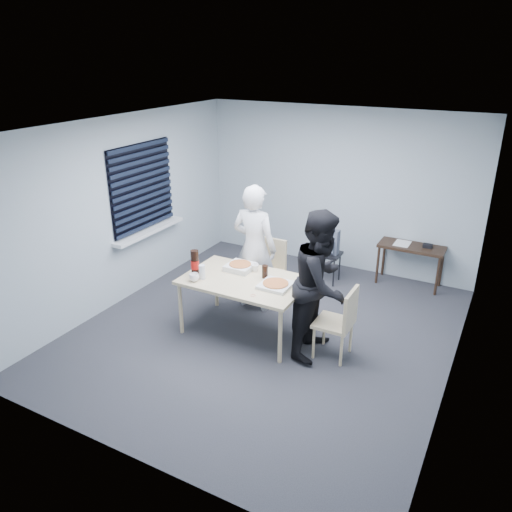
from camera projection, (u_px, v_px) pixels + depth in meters
The scene contains 19 objects.
room at pixel (144, 194), 7.21m from camera, with size 5.00×5.00×5.00m.
dining_table at pixel (245, 284), 6.22m from camera, with size 1.52×0.96×0.74m.
chair_far at pixel (270, 265), 7.17m from camera, with size 0.42×0.42×0.89m.
chair_right at pixel (341, 319), 5.75m from camera, with size 0.42×0.42×0.89m.
person_white at pixel (254, 248), 6.78m from camera, with size 0.65×0.42×1.77m, color silver.
person_black at pixel (321, 284), 5.74m from camera, with size 0.86×0.47×1.77m, color black.
side_table at pixel (411, 250), 7.55m from camera, with size 0.97×0.43×0.65m.
stool at pixel (329, 260), 7.72m from camera, with size 0.35×0.35×0.48m.
backpack at pixel (330, 242), 7.60m from camera, with size 0.27×0.20×0.38m.
pizza_box_a at pixel (240, 267), 6.46m from camera, with size 0.33×0.33×0.08m.
pizza_box_b at pixel (276, 285), 6.00m from camera, with size 0.37×0.37×0.05m.
mug_a at pixel (194, 277), 6.14m from camera, with size 0.12×0.12×0.10m, color white.
mug_b at pixel (255, 268), 6.42m from camera, with size 0.10×0.10×0.09m, color white.
cola_glass at pixel (265, 272), 6.21m from camera, with size 0.08×0.08×0.17m, color black.
soda_bottle at pixel (195, 263), 6.26m from camera, with size 0.11×0.11×0.33m.
plastic_cups at pixel (202, 272), 6.18m from camera, with size 0.08×0.08×0.18m, color silver.
rubber_band at pixel (253, 296), 5.79m from camera, with size 0.06×0.06×0.00m, color red.
papers at pixel (402, 243), 7.60m from camera, with size 0.23×0.31×0.01m, color white.
black_box at pixel (428, 246), 7.44m from camera, with size 0.13×0.09×0.06m, color black.
Camera 1 is at (2.54, -5.00, 3.39)m, focal length 35.00 mm.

